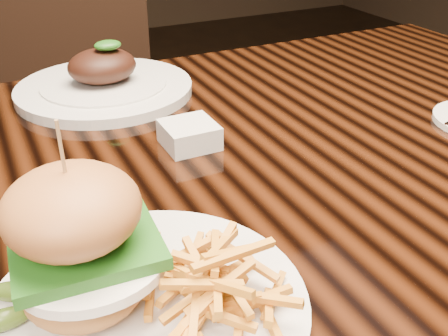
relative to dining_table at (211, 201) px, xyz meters
name	(u,v)px	position (x,y,z in m)	size (l,w,h in m)	color
dining_table	(211,201)	(0.00, 0.00, 0.00)	(1.60, 0.90, 0.75)	black
burger_plate	(136,272)	(-0.19, -0.25, 0.13)	(0.29, 0.29, 0.20)	silver
ramekin	(189,135)	(-0.01, 0.04, 0.09)	(0.08, 0.08, 0.04)	silver
far_dish	(104,84)	(-0.07, 0.31, 0.10)	(0.32, 0.32, 0.10)	silver
chair_far	(81,92)	(-0.01, 0.89, -0.13)	(0.52, 0.53, 0.95)	black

